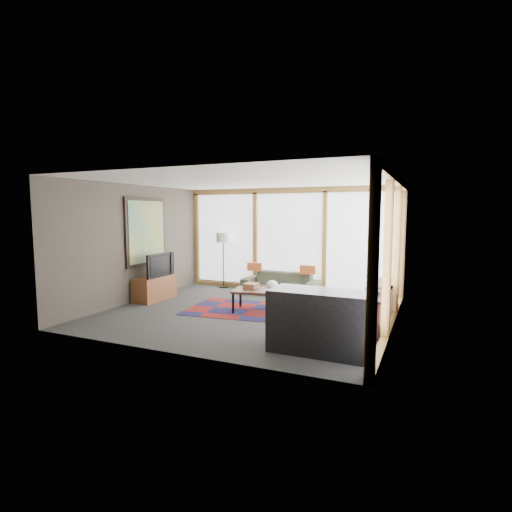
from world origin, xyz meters
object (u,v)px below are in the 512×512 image
at_px(coffee_table, 267,301).
at_px(television, 157,265).
at_px(sofa, 281,284).
at_px(tv_console, 155,288).
at_px(floor_lamp, 224,260).
at_px(bookshelf, 378,305).
at_px(bar_counter, 320,321).

relative_size(coffee_table, television, 1.44).
distance_m(sofa, tv_console, 2.98).
relative_size(floor_lamp, tv_console, 1.36).
height_order(tv_console, television, television).
height_order(floor_lamp, tv_console, floor_lamp).
distance_m(bookshelf, tv_console, 4.90).
bearing_deg(floor_lamp, bar_counter, -46.56).
bearing_deg(coffee_table, bookshelf, 4.98).
relative_size(sofa, bookshelf, 0.76).
distance_m(sofa, floor_lamp, 1.80).
bearing_deg(tv_console, sofa, 34.79).
height_order(sofa, tv_console, sofa).
distance_m(bookshelf, television, 4.84).
height_order(sofa, television, television).
relative_size(sofa, television, 2.01).
bearing_deg(coffee_table, floor_lamp, 136.17).
relative_size(tv_console, bar_counter, 0.77).
bearing_deg(floor_lamp, tv_console, -110.08).
xyz_separation_m(tv_console, television, (0.09, 0.00, 0.54)).
height_order(television, bar_counter, television).
bearing_deg(bar_counter, bookshelf, 75.51).
height_order(coffee_table, bookshelf, bookshelf).
xyz_separation_m(sofa, coffee_table, (0.34, -1.70, -0.05)).
height_order(sofa, bookshelf, bookshelf).
bearing_deg(bookshelf, bar_counter, -105.24).
distance_m(tv_console, bar_counter, 4.73).
xyz_separation_m(coffee_table, television, (-2.69, 0.01, 0.59)).
height_order(floor_lamp, coffee_table, floor_lamp).
relative_size(bookshelf, bar_counter, 1.75).
distance_m(floor_lamp, coffee_table, 2.90).
distance_m(sofa, coffee_table, 1.74).
xyz_separation_m(floor_lamp, television, (-0.63, -1.97, 0.07)).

